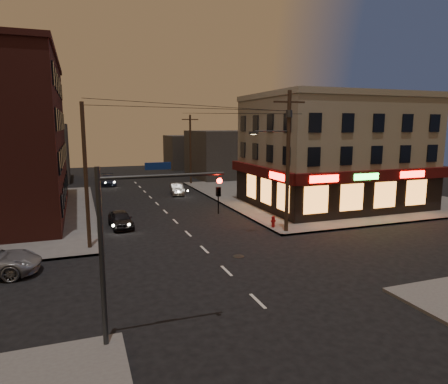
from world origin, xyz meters
name	(u,v)px	position (x,y,z in m)	size (l,w,h in m)	color
ground	(226,271)	(0.00, 0.00, 0.00)	(120.00, 120.00, 0.00)	black
sidewalk_ne	(317,194)	(18.00, 19.00, 0.07)	(24.00, 28.00, 0.15)	#514F4C
pizza_building	(333,151)	(15.93, 13.43, 5.35)	(15.85, 12.85, 10.50)	gray
bg_building_ne_a	(226,154)	(14.00, 38.00, 3.50)	(10.00, 12.00, 7.00)	#3F3D3A
bg_building_nw	(34,153)	(-13.00, 42.00, 4.00)	(9.00, 10.00, 8.00)	#3F3D3A
bg_building_ne_b	(189,152)	(12.00, 52.00, 3.00)	(8.00, 8.00, 6.00)	#3F3D3A
utility_pole_main	(287,154)	(6.68, 5.80, 5.76)	(4.20, 0.44, 10.00)	#382619
utility_pole_far	(190,149)	(6.80, 32.00, 4.65)	(0.26, 0.26, 9.00)	#382619
utility_pole_west	(86,176)	(-6.80, 6.50, 4.65)	(0.24, 0.24, 9.00)	#382619
traffic_signal	(132,230)	(-5.57, -5.60, 4.16)	(4.49, 0.32, 6.47)	#333538
sedan_near	(121,219)	(-4.39, 11.49, 0.65)	(1.54, 3.84, 1.31)	black
sedan_mid	(177,189)	(3.16, 24.70, 0.63)	(1.34, 3.85, 1.27)	slate
sedan_far	(108,180)	(-3.66, 35.10, 0.68)	(1.90, 4.68, 1.36)	#181E31
fire_hydrant	(273,221)	(6.40, 7.09, 0.61)	(0.37, 0.37, 0.85)	maroon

